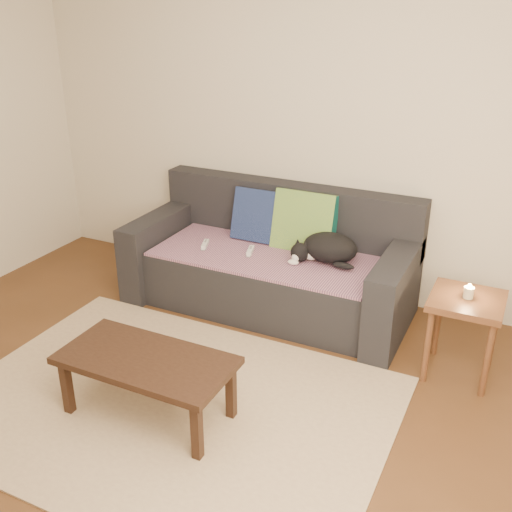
{
  "coord_description": "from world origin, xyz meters",
  "views": [
    {
      "loc": [
        1.69,
        -2.17,
        2.2
      ],
      "look_at": [
        0.05,
        1.2,
        0.55
      ],
      "focal_mm": 42.0,
      "sensor_mm": 36.0,
      "label": 1
    }
  ],
  "objects_px": {
    "wii_remote_a": "(205,244)",
    "side_table": "(466,312)",
    "sofa": "(272,266)",
    "wii_remote_b": "(250,251)",
    "cat": "(327,248)",
    "coffee_table": "(146,365)"
  },
  "relations": [
    {
      "from": "sofa",
      "to": "wii_remote_b",
      "type": "bearing_deg",
      "value": -138.84
    },
    {
      "from": "wii_remote_b",
      "to": "coffee_table",
      "type": "distance_m",
      "value": 1.43
    },
    {
      "from": "side_table",
      "to": "wii_remote_a",
      "type": "bearing_deg",
      "value": 174.11
    },
    {
      "from": "sofa",
      "to": "wii_remote_b",
      "type": "relative_size",
      "value": 14.0
    },
    {
      "from": "wii_remote_a",
      "to": "wii_remote_b",
      "type": "bearing_deg",
      "value": -103.47
    },
    {
      "from": "cat",
      "to": "wii_remote_b",
      "type": "xyz_separation_m",
      "value": [
        -0.56,
        -0.1,
        -0.08
      ]
    },
    {
      "from": "wii_remote_a",
      "to": "side_table",
      "type": "relative_size",
      "value": 0.28
    },
    {
      "from": "coffee_table",
      "to": "side_table",
      "type": "bearing_deg",
      "value": 38.34
    },
    {
      "from": "wii_remote_a",
      "to": "coffee_table",
      "type": "bearing_deg",
      "value": 177.84
    },
    {
      "from": "sofa",
      "to": "cat",
      "type": "distance_m",
      "value": 0.49
    },
    {
      "from": "wii_remote_a",
      "to": "coffee_table",
      "type": "relative_size",
      "value": 0.16
    },
    {
      "from": "sofa",
      "to": "coffee_table",
      "type": "xyz_separation_m",
      "value": [
        -0.05,
        -1.53,
        0.03
      ]
    },
    {
      "from": "coffee_table",
      "to": "wii_remote_b",
      "type": "bearing_deg",
      "value": 92.84
    },
    {
      "from": "cat",
      "to": "coffee_table",
      "type": "xyz_separation_m",
      "value": [
        -0.49,
        -1.52,
        -0.2
      ]
    },
    {
      "from": "wii_remote_a",
      "to": "coffee_table",
      "type": "height_order",
      "value": "wii_remote_a"
    },
    {
      "from": "wii_remote_a",
      "to": "side_table",
      "type": "distance_m",
      "value": 1.94
    },
    {
      "from": "sofa",
      "to": "cat",
      "type": "height_order",
      "value": "sofa"
    },
    {
      "from": "wii_remote_a",
      "to": "sofa",
      "type": "bearing_deg",
      "value": -92.75
    },
    {
      "from": "cat",
      "to": "sofa",
      "type": "bearing_deg",
      "value": -174.24
    },
    {
      "from": "cat",
      "to": "side_table",
      "type": "height_order",
      "value": "cat"
    },
    {
      "from": "wii_remote_b",
      "to": "coffee_table",
      "type": "relative_size",
      "value": 0.16
    },
    {
      "from": "wii_remote_a",
      "to": "side_table",
      "type": "height_order",
      "value": "side_table"
    }
  ]
}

